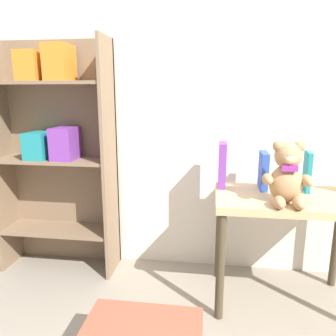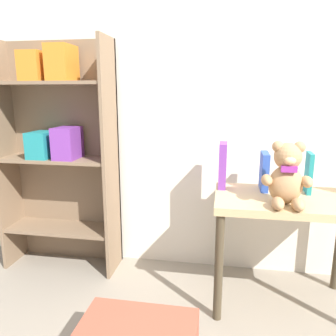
{
  "view_description": "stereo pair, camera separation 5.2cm",
  "coord_description": "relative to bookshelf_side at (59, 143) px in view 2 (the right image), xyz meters",
  "views": [
    {
      "loc": [
        -0.09,
        -0.52,
        1.04
      ],
      "look_at": [
        -0.32,
        1.09,
        0.67
      ],
      "focal_mm": 35.0,
      "sensor_mm": 36.0,
      "label": 1
    },
    {
      "loc": [
        -0.04,
        -0.51,
        1.04
      ],
      "look_at": [
        -0.32,
        1.09,
        0.67
      ],
      "focal_mm": 35.0,
      "sensor_mm": 36.0,
      "label": 2
    }
  ],
  "objects": [
    {
      "name": "book_standing_teal",
      "position": [
        1.36,
        -0.11,
        -0.09
      ],
      "size": [
        0.03,
        0.11,
        0.2
      ],
      "primitive_type": "cube",
      "rotation": [
        0.0,
        0.0,
        -0.05
      ],
      "color": "teal",
      "rests_on": "display_table"
    },
    {
      "name": "bookshelf_side",
      "position": [
        0.0,
        0.0,
        0.0
      ],
      "size": [
        0.67,
        0.24,
        1.33
      ],
      "color": "#7F664C",
      "rests_on": "ground_plane"
    },
    {
      "name": "display_table",
      "position": [
        1.26,
        -0.2,
        -0.28
      ],
      "size": [
        0.68,
        0.42,
        0.56
      ],
      "color": "tan",
      "rests_on": "ground_plane"
    },
    {
      "name": "teddy_bear",
      "position": [
        1.22,
        -0.31,
        -0.07
      ],
      "size": [
        0.21,
        0.2,
        0.28
      ],
      "color": "tan",
      "rests_on": "display_table"
    },
    {
      "name": "book_standing_purple",
      "position": [
        0.95,
        -0.08,
        -0.08
      ],
      "size": [
        0.04,
        0.13,
        0.23
      ],
      "primitive_type": "cube",
      "rotation": [
        0.0,
        0.0,
        -0.01
      ],
      "color": "purple",
      "rests_on": "display_table"
    },
    {
      "name": "book_standing_blue",
      "position": [
        1.15,
        -0.09,
        -0.1
      ],
      "size": [
        0.04,
        0.15,
        0.19
      ],
      "primitive_type": "cube",
      "rotation": [
        0.0,
        0.0,
        -0.01
      ],
      "color": "#2D51B7",
      "rests_on": "display_table"
    },
    {
      "name": "wall_back",
      "position": [
        0.99,
        0.14,
        0.5
      ],
      "size": [
        4.8,
        0.06,
        2.5
      ],
      "color": "silver",
      "rests_on": "ground_plane"
    }
  ]
}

